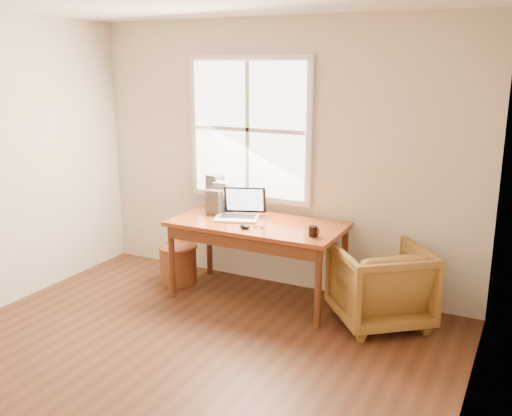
{
  "coord_description": "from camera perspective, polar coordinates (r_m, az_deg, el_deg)",
  "views": [
    {
      "loc": [
        2.29,
        -2.73,
        2.19
      ],
      "look_at": [
        0.06,
        1.65,
        0.93
      ],
      "focal_mm": 40.0,
      "sensor_mm": 36.0,
      "label": 1
    }
  ],
  "objects": [
    {
      "name": "room_shell",
      "position": [
        3.8,
        -11.35,
        0.88
      ],
      "size": [
        4.04,
        4.54,
        2.64
      ],
      "color": "#502B1B",
      "rests_on": "ground"
    },
    {
      "name": "cd_stack_c",
      "position": [
        5.78,
        -4.09,
        1.68
      ],
      "size": [
        0.18,
        0.17,
        0.34
      ],
      "primitive_type": "cube",
      "rotation": [
        0.0,
        0.0,
        -0.25
      ],
      "color": "gray",
      "rests_on": "desk"
    },
    {
      "name": "mouse",
      "position": [
        5.07,
        -1.12,
        -1.87
      ],
      "size": [
        0.13,
        0.1,
        0.04
      ],
      "primitive_type": "ellipsoid",
      "rotation": [
        0.0,
        0.0,
        -0.3
      ],
      "color": "black",
      "rests_on": "desk"
    },
    {
      "name": "armchair",
      "position": [
        5.02,
        12.32,
        -7.49
      ],
      "size": [
        1.06,
        1.06,
        0.69
      ],
      "primitive_type": "imported",
      "rotation": [
        0.0,
        0.0,
        3.82
      ],
      "color": "brown",
      "rests_on": "room_shell"
    },
    {
      "name": "cd_stack_d",
      "position": [
        5.66,
        -2.95,
        0.64
      ],
      "size": [
        0.17,
        0.15,
        0.19
      ],
      "primitive_type": "cube",
      "rotation": [
        0.0,
        0.0,
        0.15
      ],
      "color": "silver",
      "rests_on": "desk"
    },
    {
      "name": "laptop",
      "position": [
        5.34,
        -1.98,
        0.22
      ],
      "size": [
        0.46,
        0.47,
        0.27
      ],
      "primitive_type": null,
      "rotation": [
        0.0,
        0.0,
        0.35
      ],
      "color": "silver",
      "rests_on": "desk"
    },
    {
      "name": "cd_stack_b",
      "position": [
        5.55,
        -4.03,
        0.61
      ],
      "size": [
        0.16,
        0.14,
        0.24
      ],
      "primitive_type": "cube",
      "rotation": [
        0.0,
        0.0,
        -0.05
      ],
      "color": "#232227",
      "rests_on": "desk"
    },
    {
      "name": "coffee_mug",
      "position": [
        4.87,
        5.73,
        -2.32
      ],
      "size": [
        0.09,
        0.09,
        0.09
      ],
      "primitive_type": "cylinder",
      "rotation": [
        0.0,
        0.0,
        -0.19
      ],
      "color": "black",
      "rests_on": "desk"
    },
    {
      "name": "cd_stack_a",
      "position": [
        5.63,
        -3.33,
        1.12
      ],
      "size": [
        0.15,
        0.14,
        0.3
      ],
      "primitive_type": "cube",
      "rotation": [
        0.0,
        0.0,
        0.02
      ],
      "color": "#AFB5BB",
      "rests_on": "desk"
    },
    {
      "name": "wicker_stool",
      "position": [
        5.89,
        -7.79,
        -5.6
      ],
      "size": [
        0.47,
        0.47,
        0.37
      ],
      "primitive_type": "cylinder",
      "rotation": [
        0.0,
        0.0,
        0.3
      ],
      "color": "brown",
      "rests_on": "room_shell"
    },
    {
      "name": "desk",
      "position": [
        5.28,
        0.15,
        -1.64
      ],
      "size": [
        1.6,
        0.8,
        0.04
      ],
      "primitive_type": "cube",
      "color": "brown",
      "rests_on": "room_shell"
    }
  ]
}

